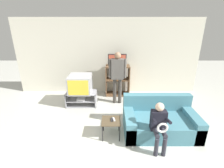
{
  "coord_description": "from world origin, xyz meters",
  "views": [
    {
      "loc": [
        0.15,
        -2.04,
        2.4
      ],
      "look_at": [
        0.14,
        1.98,
        0.9
      ],
      "focal_mm": 26.0,
      "sensor_mm": 36.0,
      "label": 1
    }
  ],
  "objects_px": {
    "television_main": "(81,84)",
    "person_seated_child": "(160,124)",
    "media_shelf": "(118,80)",
    "remote_control_black": "(112,120)",
    "couch": "(160,121)",
    "television_flat": "(118,60)",
    "remote_control_white": "(114,119)",
    "person_standing_adult": "(118,73)",
    "tv_stand": "(82,98)",
    "snack_table": "(112,123)"
  },
  "relations": [
    {
      "from": "television_main",
      "to": "person_seated_child",
      "type": "bearing_deg",
      "value": -45.28
    },
    {
      "from": "television_main",
      "to": "media_shelf",
      "type": "height_order",
      "value": "media_shelf"
    },
    {
      "from": "remote_control_black",
      "to": "couch",
      "type": "xyz_separation_m",
      "value": [
        1.11,
        0.18,
        -0.15
      ]
    },
    {
      "from": "television_flat",
      "to": "couch",
      "type": "xyz_separation_m",
      "value": [
        0.93,
        -2.09,
        -0.99
      ]
    },
    {
      "from": "remote_control_black",
      "to": "remote_control_white",
      "type": "bearing_deg",
      "value": 15.98
    },
    {
      "from": "media_shelf",
      "to": "couch",
      "type": "xyz_separation_m",
      "value": [
        0.91,
        -2.11,
        -0.28
      ]
    },
    {
      "from": "remote_control_black",
      "to": "person_standing_adult",
      "type": "distance_m",
      "value": 1.75
    },
    {
      "from": "tv_stand",
      "to": "person_seated_child",
      "type": "relative_size",
      "value": 0.94
    },
    {
      "from": "person_standing_adult",
      "to": "person_seated_child",
      "type": "relative_size",
      "value": 1.66
    },
    {
      "from": "television_main",
      "to": "couch",
      "type": "distance_m",
      "value": 2.5
    },
    {
      "from": "tv_stand",
      "to": "television_main",
      "type": "height_order",
      "value": "television_main"
    },
    {
      "from": "remote_control_black",
      "to": "couch",
      "type": "height_order",
      "value": "couch"
    },
    {
      "from": "television_main",
      "to": "person_standing_adult",
      "type": "distance_m",
      "value": 1.17
    },
    {
      "from": "tv_stand",
      "to": "media_shelf",
      "type": "xyz_separation_m",
      "value": [
        1.14,
        0.79,
        0.33
      ]
    },
    {
      "from": "tv_stand",
      "to": "remote_control_black",
      "type": "relative_size",
      "value": 6.4
    },
    {
      "from": "media_shelf",
      "to": "remote_control_black",
      "type": "bearing_deg",
      "value": -94.96
    },
    {
      "from": "television_flat",
      "to": "remote_control_white",
      "type": "relative_size",
      "value": 4.26
    },
    {
      "from": "tv_stand",
      "to": "remote_control_white",
      "type": "relative_size",
      "value": 6.4
    },
    {
      "from": "snack_table",
      "to": "remote_control_white",
      "type": "distance_m",
      "value": 0.09
    },
    {
      "from": "tv_stand",
      "to": "remote_control_white",
      "type": "height_order",
      "value": "tv_stand"
    },
    {
      "from": "person_standing_adult",
      "to": "couch",
      "type": "bearing_deg",
      "value": -57.15
    },
    {
      "from": "remote_control_black",
      "to": "television_flat",
      "type": "bearing_deg",
      "value": 83.3
    },
    {
      "from": "couch",
      "to": "person_seated_child",
      "type": "bearing_deg",
      "value": -108.28
    },
    {
      "from": "media_shelf",
      "to": "person_seated_child",
      "type": "bearing_deg",
      "value": -74.76
    },
    {
      "from": "television_main",
      "to": "couch",
      "type": "relative_size",
      "value": 0.42
    },
    {
      "from": "media_shelf",
      "to": "remote_control_white",
      "type": "distance_m",
      "value": 2.29
    },
    {
      "from": "television_flat",
      "to": "person_standing_adult",
      "type": "bearing_deg",
      "value": -90.61
    },
    {
      "from": "media_shelf",
      "to": "remote_control_black",
      "type": "height_order",
      "value": "media_shelf"
    },
    {
      "from": "snack_table",
      "to": "remote_control_black",
      "type": "relative_size",
      "value": 2.88
    },
    {
      "from": "remote_control_black",
      "to": "person_seated_child",
      "type": "height_order",
      "value": "person_seated_child"
    },
    {
      "from": "media_shelf",
      "to": "snack_table",
      "type": "height_order",
      "value": "media_shelf"
    },
    {
      "from": "remote_control_white",
      "to": "person_seated_child",
      "type": "xyz_separation_m",
      "value": [
        0.88,
        -0.39,
        0.16
      ]
    },
    {
      "from": "media_shelf",
      "to": "tv_stand",
      "type": "bearing_deg",
      "value": -145.13
    },
    {
      "from": "television_flat",
      "to": "snack_table",
      "type": "bearing_deg",
      "value": -94.8
    },
    {
      "from": "tv_stand",
      "to": "person_seated_child",
      "type": "distance_m",
      "value": 2.67
    },
    {
      "from": "remote_control_white",
      "to": "remote_control_black",
      "type": "bearing_deg",
      "value": -173.32
    },
    {
      "from": "media_shelf",
      "to": "television_flat",
      "type": "relative_size",
      "value": 1.72
    },
    {
      "from": "tv_stand",
      "to": "television_flat",
      "type": "height_order",
      "value": "television_flat"
    },
    {
      "from": "remote_control_white",
      "to": "person_seated_child",
      "type": "height_order",
      "value": "person_seated_child"
    },
    {
      "from": "television_flat",
      "to": "snack_table",
      "type": "relative_size",
      "value": 1.48
    },
    {
      "from": "person_seated_child",
      "to": "television_main",
      "type": "bearing_deg",
      "value": 134.72
    },
    {
      "from": "remote_control_black",
      "to": "remote_control_white",
      "type": "distance_m",
      "value": 0.05
    },
    {
      "from": "person_standing_adult",
      "to": "remote_control_black",
      "type": "bearing_deg",
      "value": -95.97
    },
    {
      "from": "television_flat",
      "to": "person_seated_child",
      "type": "xyz_separation_m",
      "value": [
        0.75,
        -2.66,
        -0.68
      ]
    },
    {
      "from": "remote_control_black",
      "to": "person_seated_child",
      "type": "distance_m",
      "value": 1.01
    },
    {
      "from": "snack_table",
      "to": "person_standing_adult",
      "type": "bearing_deg",
      "value": 83.6
    },
    {
      "from": "media_shelf",
      "to": "couch",
      "type": "bearing_deg",
      "value": -66.6
    },
    {
      "from": "remote_control_black",
      "to": "snack_table",
      "type": "bearing_deg",
      "value": -134.42
    },
    {
      "from": "television_flat",
      "to": "snack_table",
      "type": "height_order",
      "value": "television_flat"
    },
    {
      "from": "tv_stand",
      "to": "television_flat",
      "type": "xyz_separation_m",
      "value": [
        1.12,
        0.78,
        1.04
      ]
    }
  ]
}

